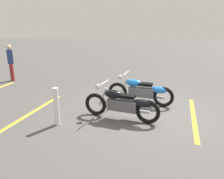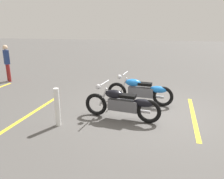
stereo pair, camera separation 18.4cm
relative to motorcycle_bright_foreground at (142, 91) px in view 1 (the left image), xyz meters
The scene contains 7 objects.
ground_plane 0.91m from the motorcycle_bright_foreground, 119.85° to the left, with size 60.00×60.00×0.00m, color #514F4C.
motorcycle_bright_foreground is the anchor object (origin of this frame).
motorcycle_dark_foreground 1.42m from the motorcycle_bright_foreground, 74.17° to the left, with size 2.22×0.65×1.04m.
bystander_near_row 6.56m from the motorcycle_bright_foreground, 16.16° to the right, with size 0.30×0.29×1.68m.
bollard_post 2.92m from the motorcycle_bright_foreground, 46.13° to the left, with size 0.14×0.14×1.03m, color white.
parking_stripe_near 1.83m from the motorcycle_bright_foreground, 154.71° to the left, with size 3.20×0.12×0.01m, color yellow.
parking_stripe_mid 3.52m from the motorcycle_bright_foreground, 24.91° to the left, with size 3.20×0.12×0.01m, color yellow.
Camera 1 is at (-0.26, 6.42, 2.62)m, focal length 35.70 mm.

